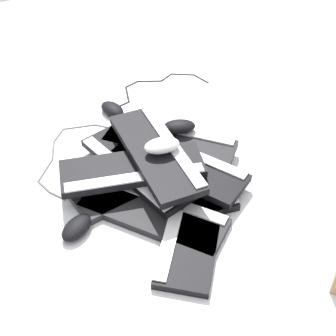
% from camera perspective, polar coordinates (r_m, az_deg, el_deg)
% --- Properties ---
extents(ground_plane, '(3.20, 3.20, 0.00)m').
position_cam_1_polar(ground_plane, '(1.53, -0.76, -0.64)').
color(ground_plane, white).
extents(keyboard_0, '(0.20, 0.46, 0.03)m').
position_cam_1_polar(keyboard_0, '(1.54, 3.09, 0.30)').
color(keyboard_0, black).
rests_on(keyboard_0, ground).
extents(keyboard_1, '(0.28, 0.46, 0.03)m').
position_cam_1_polar(keyboard_1, '(1.59, -2.15, 2.00)').
color(keyboard_1, '#232326').
rests_on(keyboard_1, ground).
extents(keyboard_2, '(0.46, 0.23, 0.03)m').
position_cam_1_polar(keyboard_2, '(1.50, -3.63, -1.32)').
color(keyboard_2, '#232326').
rests_on(keyboard_2, ground).
extents(keyboard_3, '(0.40, 0.43, 0.03)m').
position_cam_1_polar(keyboard_3, '(1.39, -1.77, -5.56)').
color(keyboard_3, black).
rests_on(keyboard_3, ground).
extents(keyboard_4, '(0.38, 0.44, 0.03)m').
position_cam_1_polar(keyboard_4, '(1.36, 2.99, -7.13)').
color(keyboard_4, black).
rests_on(keyboard_4, ground).
extents(keyboard_5, '(0.42, 0.41, 0.03)m').
position_cam_1_polar(keyboard_5, '(1.58, 0.26, 3.18)').
color(keyboard_5, black).
rests_on(keyboard_5, keyboard_1).
extents(keyboard_6, '(0.36, 0.45, 0.03)m').
position_cam_1_polar(keyboard_6, '(1.50, 1.45, 0.40)').
color(keyboard_6, black).
rests_on(keyboard_6, keyboard_0).
extents(keyboard_7, '(0.27, 0.46, 0.03)m').
position_cam_1_polar(keyboard_7, '(1.49, -3.63, 0.19)').
color(keyboard_7, black).
rests_on(keyboard_7, keyboard_2).
extents(keyboard_8, '(0.46, 0.24, 0.03)m').
position_cam_1_polar(keyboard_8, '(1.44, -4.35, -0.14)').
color(keyboard_8, black).
rests_on(keyboard_8, keyboard_7).
extents(keyboard_9, '(0.15, 0.44, 0.03)m').
position_cam_1_polar(keyboard_9, '(1.45, -1.46, 1.96)').
color(keyboard_9, black).
rests_on(keyboard_9, keyboard_8).
extents(mouse_0, '(0.12, 0.08, 0.04)m').
position_cam_1_polar(mouse_0, '(1.42, -0.74, 2.77)').
color(mouse_0, silver).
rests_on(mouse_0, keyboard_9).
extents(mouse_1, '(0.10, 0.12, 0.04)m').
position_cam_1_polar(mouse_1, '(1.79, -6.81, 7.13)').
color(mouse_1, black).
rests_on(mouse_1, ground).
extents(mouse_2, '(0.12, 0.08, 0.04)m').
position_cam_1_polar(mouse_2, '(1.53, -1.56, 3.32)').
color(mouse_2, black).
rests_on(mouse_2, keyboard_5).
extents(mouse_3, '(0.13, 0.10, 0.04)m').
position_cam_1_polar(mouse_3, '(1.59, 1.38, 5.09)').
color(mouse_3, black).
rests_on(mouse_3, keyboard_5).
extents(mouse_4, '(0.13, 0.12, 0.04)m').
position_cam_1_polar(mouse_4, '(1.37, -11.06, -7.14)').
color(mouse_4, black).
rests_on(mouse_4, ground).
extents(mouse_5, '(0.10, 0.13, 0.04)m').
position_cam_1_polar(mouse_5, '(1.45, 0.54, 0.61)').
color(mouse_5, '#B7B7BC').
rests_on(mouse_5, keyboard_6).
extents(cable_0, '(0.56, 0.36, 0.01)m').
position_cam_1_polar(cable_0, '(1.65, -9.20, 2.74)').
color(cable_0, '#59595B').
rests_on(cable_0, ground).
extents(cable_1, '(0.45, 0.30, 0.01)m').
position_cam_1_polar(cable_1, '(1.91, -2.46, 9.35)').
color(cable_1, black).
rests_on(cable_1, ground).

